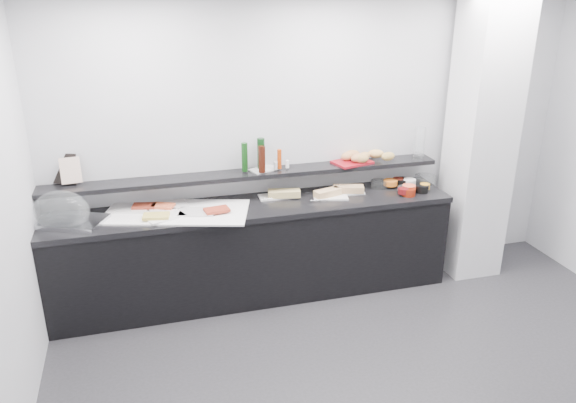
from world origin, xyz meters
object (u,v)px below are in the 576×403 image
object	(u,v)px
framed_print	(63,169)
sandwich_plate_mid	(331,198)
carafe	(419,143)
cloche_base	(73,222)
condiment_tray	(264,169)
bread_tray	(352,162)

from	to	relation	value
framed_print	sandwich_plate_mid	bearing A→B (deg)	15.38
carafe	framed_print	bearing A→B (deg)	177.76
sandwich_plate_mid	carafe	distance (m)	1.06
sandwich_plate_mid	framed_print	xyz separation A→B (m)	(-2.28, 0.33, 0.37)
framed_print	carafe	size ratio (longest dim) A/B	0.87
cloche_base	condiment_tray	xyz separation A→B (m)	(1.66, 0.22, 0.24)
cloche_base	bread_tray	bearing A→B (deg)	29.36
cloche_base	framed_print	xyz separation A→B (m)	(-0.05, 0.32, 0.36)
sandwich_plate_mid	bread_tray	size ratio (longest dim) A/B	0.90
cloche_base	condiment_tray	distance (m)	1.70
framed_print	condiment_tray	bearing A→B (deg)	20.35
sandwich_plate_mid	condiment_tray	size ratio (longest dim) A/B	1.21
carafe	sandwich_plate_mid	bearing A→B (deg)	-168.24
cloche_base	bread_tray	xyz separation A→B (m)	(2.51, 0.20, 0.24)
cloche_base	framed_print	size ratio (longest dim) A/B	1.96
carafe	cloche_base	bearing A→B (deg)	-176.57
bread_tray	framed_print	bearing A→B (deg)	162.14
sandwich_plate_mid	condiment_tray	bearing A→B (deg)	170.64
cloche_base	carafe	bearing A→B (deg)	28.28
cloche_base	carafe	world-z (taller)	carafe
sandwich_plate_mid	bread_tray	xyz separation A→B (m)	(0.28, 0.21, 0.25)
bread_tray	sandwich_plate_mid	bearing A→B (deg)	-158.66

